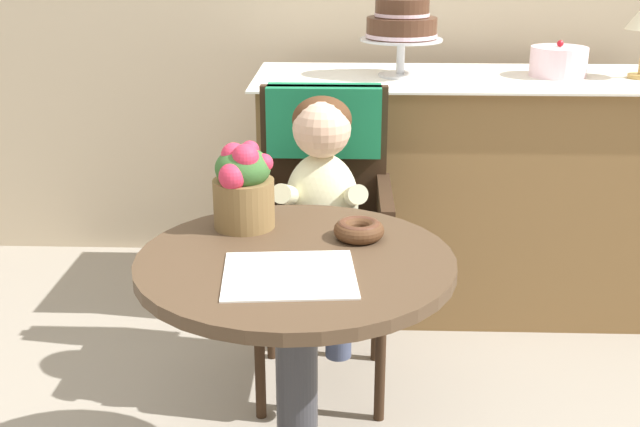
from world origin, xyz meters
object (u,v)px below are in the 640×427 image
tiered_cake_stand (402,25)px  flower_vase (243,183)px  round_layer_cake (558,62)px  wicker_chair (323,191)px  donut_front (359,229)px  cafe_table (296,341)px  seated_child (321,195)px

tiered_cake_stand → flower_vase: bearing=-111.7°
flower_vase → round_layer_cake: 1.53m
wicker_chair → flower_vase: wicker_chair is taller
wicker_chair → donut_front: bearing=-74.7°
cafe_table → tiered_cake_stand: 1.45m
cafe_table → seated_child: (0.04, 0.57, 0.17)m
donut_front → flower_vase: (-0.28, 0.07, 0.09)m
cafe_table → round_layer_cake: round_layer_cake is taller
donut_front → tiered_cake_stand: (0.16, 1.18, 0.34)m
tiered_cake_stand → seated_child: bearing=-109.9°
wicker_chair → seated_child: (-0.00, -0.16, 0.04)m
round_layer_cake → cafe_table: bearing=-123.8°
cafe_table → seated_child: 0.59m
seated_child → wicker_chair: bearing=90.0°
wicker_chair → seated_child: 0.16m
cafe_table → donut_front: size_ratio=5.98×
cafe_table → flower_vase: flower_vase is taller
tiered_cake_stand → wicker_chair: bearing=-114.7°
seated_child → donut_front: seated_child is taller
cafe_table → seated_child: size_ratio=0.99×
cafe_table → tiered_cake_stand: bearing=76.8°
seated_child → tiered_cake_stand: (0.27, 0.73, 0.41)m
wicker_chair → seated_child: bearing=-84.4°
flower_vase → wicker_chair: bearing=71.6°
seated_child → donut_front: 0.47m
cafe_table → wicker_chair: (0.04, 0.72, 0.13)m
cafe_table → round_layer_cake: (0.88, 1.32, 0.45)m
flower_vase → tiered_cake_stand: (0.44, 1.11, 0.25)m
seated_child → donut_front: size_ratio=6.04×
donut_front → round_layer_cake: round_layer_cake is taller
cafe_table → wicker_chair: wicker_chair is taller
seated_child → round_layer_cake: round_layer_cake is taller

